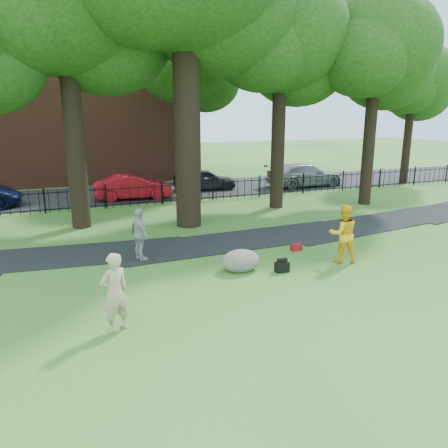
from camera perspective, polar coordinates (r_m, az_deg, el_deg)
name	(u,v)px	position (r m, az deg, el deg)	size (l,w,h in m)	color
ground	(257,279)	(13.48, 4.31, -7.12)	(120.00, 120.00, 0.00)	#366B25
footpath	(237,241)	(17.23, 1.65, -2.26)	(36.00, 2.60, 0.03)	black
street	(147,192)	(28.25, -10.02, 4.10)	(80.00, 7.00, 0.02)	black
iron_fence	(162,194)	(24.30, -8.13, 3.96)	(44.00, 0.04, 1.20)	black
brick_building	(67,97)	(35.30, -19.87, 15.29)	(18.00, 8.00, 12.00)	brown
tree_row	(187,36)	(20.82, -4.85, 23.23)	(26.82, 7.96, 12.42)	black
woman	(115,293)	(10.37, -14.11, -8.68)	(0.69, 0.45, 1.89)	tan
man	(343,234)	(15.15, 15.30, -1.23)	(0.96, 0.75, 1.97)	yellow
pedestrian	(140,235)	(15.04, -10.94, -1.38)	(1.07, 0.45, 1.83)	#A09FA4
boulder	(241,259)	(14.02, 2.17, -4.62)	(1.27, 0.95, 0.74)	slate
backpack	(282,267)	(14.06, 7.58, -5.58)	(0.43, 0.27, 0.32)	black
red_bag	(296,247)	(16.26, 9.44, -2.99)	(0.39, 0.24, 0.27)	maroon
red_sedan	(133,187)	(26.01, -11.81, 4.76)	(1.53, 4.39, 1.45)	#B10D1B
grey_car	(205,179)	(28.63, -2.55, 5.84)	(1.64, 4.06, 1.38)	black
silver_car	(304,175)	(30.52, 10.46, 6.32)	(2.19, 5.39, 1.57)	gray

